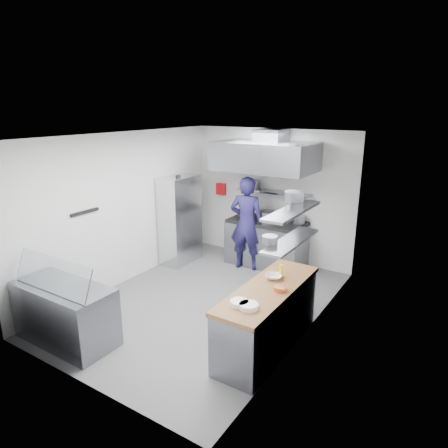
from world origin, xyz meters
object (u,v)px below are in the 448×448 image
Objects in this scene: chef at (247,223)px; display_case at (65,313)px; gas_range at (266,244)px; wire_rack at (180,220)px.

display_case is at bearing 65.10° from chef.
gas_range reaches higher than display_case.
gas_range is 0.86× the size of wire_rack.
wire_rack is at bearing 5.19° from chef.
wire_rack is at bearing -153.34° from gas_range.
gas_range is 0.69m from chef.
chef is 1.43m from wire_rack.
chef is 3.84m from display_case.
display_case is at bearing -105.02° from gas_range.
wire_rack is (-1.63, -0.82, 0.48)m from gas_range.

